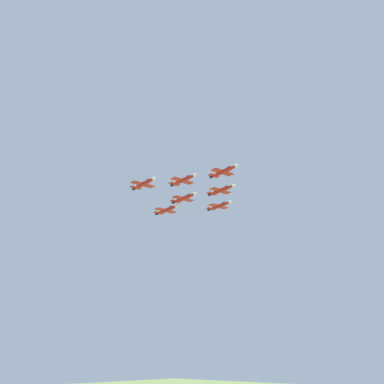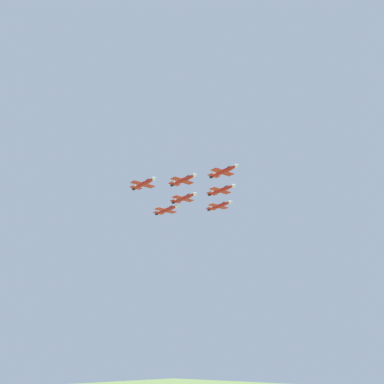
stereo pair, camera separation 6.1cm
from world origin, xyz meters
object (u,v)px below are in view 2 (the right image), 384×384
jet_left_outer (219,206)px  jet_trailing (167,210)px  jet_lead (224,171)px  jet_right_wingman (183,180)px  jet_right_outer (144,184)px  jet_left_wingman (221,190)px  jet_slot_rear (184,198)px

jet_left_outer → jet_trailing: 27.22m
jet_trailing → jet_lead: bearing=-0.0°
jet_right_wingman → jet_right_outer: jet_right_wingman is taller
jet_lead → jet_left_wingman: (-13.40, -11.94, -2.11)m
jet_right_outer → jet_slot_rear: 23.30m
jet_lead → jet_trailing: 41.74m
jet_right_wingman → jet_trailing: bearing=156.5°
jet_lead → jet_left_outer: 36.12m
jet_left_wingman → jet_slot_rear: bearing=-140.4°
jet_left_wingman → jet_right_outer: 37.48m
jet_lead → jet_right_outer: 36.06m
jet_right_wingman → jet_slot_rear: jet_right_wingman is taller
jet_left_wingman → jet_left_outer: 18.05m
jet_left_outer → jet_slot_rear: 23.27m
jet_right_wingman → jet_right_outer: 17.95m
jet_left_outer → jet_left_wingman: bearing=-39.5°
jet_right_outer → jet_lead: bearing=41.2°
jet_left_wingman → jet_slot_rear: (9.62, -15.15, -3.00)m
jet_slot_rear → jet_trailing: 13.92m
jet_slot_rear → jet_right_wingman: bearing=-40.7°
jet_trailing → jet_right_outer: bearing=-59.6°
jet_left_wingman → jet_left_outer: jet_left_wingman is taller
jet_left_outer → jet_trailing: jet_left_outer is taller
jet_left_outer → jet_trailing: size_ratio=0.97×
jet_slot_rear → jet_trailing: size_ratio=0.98×
jet_right_wingman → jet_trailing: (-15.29, -25.48, -4.75)m
jet_right_wingman → jet_left_outer: jet_right_wingman is taller
jet_lead → jet_slot_rear: bearing=-179.0°
jet_lead → jet_right_outer: bearing=-138.6°
jet_left_outer → jet_right_outer: size_ratio=0.98×
jet_left_wingman → jet_lead: bearing=-41.1°
jet_right_wingman → jet_right_outer: (9.62, -15.15, -0.58)m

